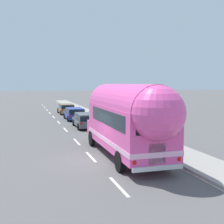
{
  "coord_description": "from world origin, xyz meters",
  "views": [
    {
      "loc": [
        -3.64,
        -15.28,
        4.17
      ],
      "look_at": [
        2.04,
        3.45,
        2.26
      ],
      "focal_mm": 47.6,
      "sensor_mm": 36.0,
      "label": 1
    }
  ],
  "objects": [
    {
      "name": "car_third",
      "position": [
        2.03,
        24.94,
        0.79
      ],
      "size": [
        1.95,
        4.49,
        1.37
      ],
      "color": "olive",
      "rests_on": "ground"
    },
    {
      "name": "painted_bus",
      "position": [
        1.86,
        -0.24,
        2.3
      ],
      "size": [
        2.66,
        10.64,
        4.12
      ],
      "color": "#EA4C9E",
      "rests_on": "ground"
    },
    {
      "name": "sidewalk_slab",
      "position": [
        5.02,
        10.0,
        0.07
      ],
      "size": [
        2.55,
        90.0,
        0.15
      ],
      "primitive_type": "cube",
      "color": "gray",
      "rests_on": "ground"
    },
    {
      "name": "lane_markings",
      "position": [
        2.63,
        12.55,
        0.0
      ],
      "size": [
        3.87,
        80.0,
        0.01
      ],
      "color": "silver",
      "rests_on": "ground"
    },
    {
      "name": "car_lead",
      "position": [
        1.94,
        11.72,
        0.79
      ],
      "size": [
        1.93,
        4.43,
        1.37
      ],
      "color": "#474C51",
      "rests_on": "ground"
    },
    {
      "name": "ground_plane",
      "position": [
        0.0,
        0.0,
        0.0
      ],
      "size": [
        300.0,
        300.0,
        0.0
      ],
      "primitive_type": "plane",
      "color": "#565454"
    },
    {
      "name": "car_second",
      "position": [
        1.98,
        17.97,
        0.78
      ],
      "size": [
        1.99,
        4.38,
        1.37
      ],
      "color": "navy",
      "rests_on": "ground"
    }
  ]
}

